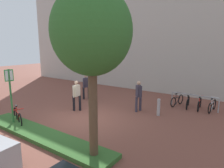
% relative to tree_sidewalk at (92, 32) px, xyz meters
% --- Properties ---
extents(ground_plane, '(60.00, 60.00, 0.00)m').
position_rel_tree_sidewalk_xyz_m(ground_plane, '(-2.68, 2.45, -3.98)').
color(ground_plane, brown).
extents(building_facade, '(28.00, 1.20, 10.00)m').
position_rel_tree_sidewalk_xyz_m(building_facade, '(-2.68, 10.57, 1.02)').
color(building_facade, '#B2ADA3').
rests_on(building_facade, ground).
extents(planter_strip, '(7.00, 1.10, 0.16)m').
position_rel_tree_sidewalk_xyz_m(planter_strip, '(-2.75, -0.03, -3.90)').
color(planter_strip, '#336028').
rests_on(planter_strip, ground).
extents(tree_sidewalk, '(2.37, 2.37, 5.33)m').
position_rel_tree_sidewalk_xyz_m(tree_sidewalk, '(0.00, 0.00, 0.00)').
color(tree_sidewalk, brown).
rests_on(tree_sidewalk, ground).
extents(parking_sign_post, '(0.13, 0.35, 2.61)m').
position_rel_tree_sidewalk_xyz_m(parking_sign_post, '(-4.80, -0.03, -2.29)').
color(parking_sign_post, '#2D7238').
rests_on(parking_sign_post, ground).
extents(bike_at_sign, '(1.61, 0.64, 0.86)m').
position_rel_tree_sidewalk_xyz_m(bike_at_sign, '(-4.81, 0.20, -3.63)').
color(bike_at_sign, black).
rests_on(bike_at_sign, ground).
extents(bike_rack_cluster, '(2.66, 1.62, 0.83)m').
position_rel_tree_sidewalk_xyz_m(bike_rack_cluster, '(1.40, 7.35, -3.64)').
color(bike_rack_cluster, '#99999E').
rests_on(bike_rack_cluster, ground).
extents(bollard_steel, '(0.16, 0.16, 0.90)m').
position_rel_tree_sidewalk_xyz_m(bollard_steel, '(0.17, 5.04, -3.53)').
color(bollard_steel, '#ADADB2').
rests_on(bollard_steel, ground).
extents(person_shirt_blue, '(0.39, 0.60, 1.72)m').
position_rel_tree_sidewalk_xyz_m(person_shirt_blue, '(-3.91, 3.17, -3.00)').
color(person_shirt_blue, black).
rests_on(person_shirt_blue, ground).
extents(person_suited_dark, '(0.47, 0.48, 1.72)m').
position_rel_tree_sidewalk_xyz_m(person_suited_dark, '(-1.02, 5.06, -3.00)').
color(person_suited_dark, '#383342').
rests_on(person_suited_dark, ground).
extents(person_suited_navy, '(0.40, 0.60, 1.72)m').
position_rel_tree_sidewalk_xyz_m(person_suited_navy, '(-5.15, 5.31, -3.00)').
color(person_suited_navy, black).
rests_on(person_suited_navy, ground).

